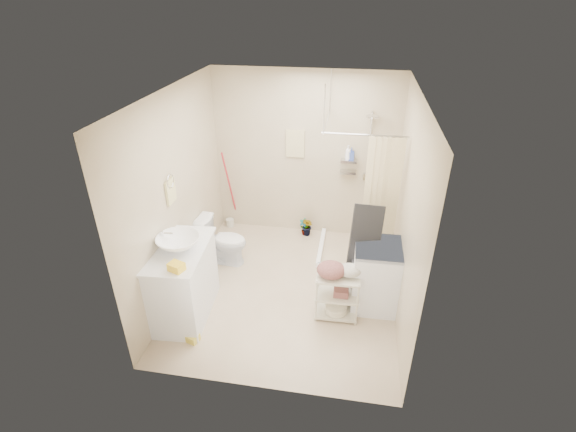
% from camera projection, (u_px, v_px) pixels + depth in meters
% --- Properties ---
extents(floor, '(3.20, 3.20, 0.00)m').
position_uv_depth(floor, '(288.00, 289.00, 5.63)').
color(floor, '#C8B496').
rests_on(floor, ground).
extents(ceiling, '(2.80, 3.20, 0.04)m').
position_uv_depth(ceiling, '(288.00, 93.00, 4.37)').
color(ceiling, silver).
rests_on(ceiling, ground).
extents(wall_back, '(2.80, 0.04, 2.60)m').
position_uv_depth(wall_back, '(305.00, 156.00, 6.38)').
color(wall_back, '#C3B497').
rests_on(wall_back, ground).
extents(wall_front, '(2.80, 0.04, 2.60)m').
position_uv_depth(wall_front, '(257.00, 287.00, 3.62)').
color(wall_front, '#C3B497').
rests_on(wall_front, ground).
extents(wall_left, '(0.04, 3.20, 2.60)m').
position_uv_depth(wall_left, '(177.00, 195.00, 5.20)').
color(wall_left, '#C3B497').
rests_on(wall_left, ground).
extents(wall_right, '(0.04, 3.20, 2.60)m').
position_uv_depth(wall_right, '(407.00, 213.00, 4.80)').
color(wall_right, '#C3B497').
rests_on(wall_right, ground).
extents(vanity, '(0.67, 1.11, 0.94)m').
position_uv_depth(vanity, '(184.00, 282.00, 5.01)').
color(vanity, silver).
rests_on(vanity, ground).
extents(sink, '(0.58, 0.58, 0.17)m').
position_uv_depth(sink, '(179.00, 243.00, 4.73)').
color(sink, white).
rests_on(sink, vanity).
extents(counter_basket, '(0.19, 0.17, 0.09)m').
position_uv_depth(counter_basket, '(176.00, 267.00, 4.41)').
color(counter_basket, yellow).
rests_on(counter_basket, vanity).
extents(floor_basket, '(0.27, 0.24, 0.12)m').
position_uv_depth(floor_basket, '(192.00, 336.00, 4.78)').
color(floor_basket, '#EDDA4B').
rests_on(floor_basket, ground).
extents(toilet, '(0.72, 0.45, 0.71)m').
position_uv_depth(toilet, '(223.00, 240.00, 6.04)').
color(toilet, white).
rests_on(toilet, ground).
extents(mop, '(0.17, 0.17, 1.37)m').
position_uv_depth(mop, '(227.00, 190.00, 6.78)').
color(mop, '#B52530').
rests_on(mop, ground).
extents(potted_plant_a, '(0.17, 0.12, 0.29)m').
position_uv_depth(potted_plant_a, '(304.00, 227.00, 6.79)').
color(potted_plant_a, '#9A3D21').
rests_on(potted_plant_a, ground).
extents(potted_plant_b, '(0.23, 0.23, 0.33)m').
position_uv_depth(potted_plant_b, '(308.00, 227.00, 6.76)').
color(potted_plant_b, brown).
rests_on(potted_plant_b, ground).
extents(hanging_towel, '(0.28, 0.03, 0.42)m').
position_uv_depth(hanging_towel, '(295.00, 144.00, 6.29)').
color(hanging_towel, '#C6BB8E').
rests_on(hanging_towel, wall_back).
extents(towel_ring, '(0.04, 0.22, 0.34)m').
position_uv_depth(towel_ring, '(170.00, 190.00, 4.95)').
color(towel_ring, beige).
rests_on(towel_ring, wall_left).
extents(tp_holder, '(0.08, 0.12, 0.14)m').
position_uv_depth(tp_holder, '(187.00, 233.00, 5.52)').
color(tp_holder, white).
rests_on(tp_holder, wall_left).
extents(shower, '(1.10, 1.10, 2.10)m').
position_uv_depth(shower, '(359.00, 190.00, 5.91)').
color(shower, white).
rests_on(shower, ground).
extents(shampoo_bottle_a, '(0.11, 0.11, 0.22)m').
position_uv_depth(shampoo_bottle_a, '(348.00, 153.00, 6.16)').
color(shampoo_bottle_a, white).
rests_on(shampoo_bottle_a, shower).
extents(shampoo_bottle_b, '(0.09, 0.09, 0.18)m').
position_uv_depth(shampoo_bottle_b, '(351.00, 154.00, 6.17)').
color(shampoo_bottle_b, '#354B9D').
rests_on(shampoo_bottle_b, shower).
extents(washing_machine, '(0.60, 0.62, 0.86)m').
position_uv_depth(washing_machine, '(377.00, 276.00, 5.18)').
color(washing_machine, silver).
rests_on(washing_machine, ground).
extents(laundry_rack, '(0.52, 0.31, 0.71)m').
position_uv_depth(laundry_rack, '(337.00, 292.00, 5.01)').
color(laundry_rack, beige).
rests_on(laundry_rack, ground).
extents(ironing_board, '(0.40, 0.20, 1.34)m').
position_uv_depth(ironing_board, '(363.00, 256.00, 5.13)').
color(ironing_board, black).
rests_on(ironing_board, ground).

